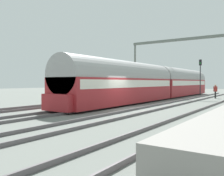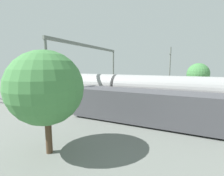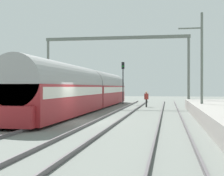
{
  "view_description": "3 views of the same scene",
  "coord_description": "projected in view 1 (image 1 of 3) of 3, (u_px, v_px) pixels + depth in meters",
  "views": [
    {
      "loc": [
        9.7,
        -16.0,
        2.04
      ],
      "look_at": [
        -1.97,
        1.3,
        1.52
      ],
      "focal_mm": 39.31,
      "sensor_mm": 36.0,
      "label": 1
    },
    {
      "loc": [
        -19.49,
        3.9,
        5.01
      ],
      "look_at": [
        0.1,
        12.92,
        1.99
      ],
      "focal_mm": 25.57,
      "sensor_mm": 36.0,
      "label": 2
    },
    {
      "loc": [
        5.71,
        -20.45,
        2.19
      ],
      "look_at": [
        -0.99,
        19.51,
        2.09
      ],
      "focal_mm": 53.54,
      "sensor_mm": 36.0,
      "label": 3
    }
  ],
  "objects": [
    {
      "name": "track_west",
      "position": [
        103.0,
        106.0,
        19.84
      ],
      "size": [
        1.52,
        60.0,
        0.16
      ],
      "color": "#595356",
      "rests_on": "ground"
    },
    {
      "name": "catenary_gantry",
      "position": [
        188.0,
        53.0,
        32.06
      ],
      "size": [
        16.24,
        0.28,
        7.86
      ],
      "color": "slate",
      "rests_on": "ground"
    },
    {
      "name": "tree_west_background",
      "position": [
        85.0,
        70.0,
        34.96
      ],
      "size": [
        4.13,
        4.13,
        5.87
      ],
      "color": "#4C3826",
      "rests_on": "ground"
    },
    {
      "name": "ground",
      "position": [
        124.0,
        109.0,
        18.73
      ],
      "size": [
        120.0,
        120.0,
        0.0
      ],
      "primitive_type": "plane",
      "color": "slate"
    },
    {
      "name": "railway_signal_far",
      "position": [
        200.0,
        73.0,
        37.43
      ],
      "size": [
        0.36,
        0.3,
        5.46
      ],
      "color": "#2D2D33",
      "rests_on": "ground"
    },
    {
      "name": "person_crossing",
      "position": [
        215.0,
        90.0,
        30.3
      ],
      "size": [
        0.47,
        0.42,
        1.73
      ],
      "rotation": [
        0.0,
        0.0,
        0.6
      ],
      "color": "#252525",
      "rests_on": "ground"
    },
    {
      "name": "passenger_train",
      "position": [
        159.0,
        82.0,
        29.22
      ],
      "size": [
        2.93,
        32.85,
        3.82
      ],
      "color": "maroon",
      "rests_on": "ground"
    },
    {
      "name": "track_east",
      "position": [
        147.0,
        109.0,
        17.63
      ],
      "size": [
        1.52,
        60.0,
        0.16
      ],
      "color": "#595356",
      "rests_on": "ground"
    },
    {
      "name": "freight_car",
      "position": [
        112.0,
        87.0,
        27.91
      ],
      "size": [
        2.8,
        13.0,
        2.7
      ],
      "color": "#47474C",
      "rests_on": "ground"
    },
    {
      "name": "track_far_east",
      "position": [
        204.0,
        113.0,
        15.42
      ],
      "size": [
        1.52,
        60.0,
        0.16
      ],
      "color": "#595356",
      "rests_on": "ground"
    },
    {
      "name": "track_far_west",
      "position": [
        68.0,
        104.0,
        22.04
      ],
      "size": [
        1.52,
        60.0,
        0.16
      ],
      "color": "#595356",
      "rests_on": "ground"
    }
  ]
}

